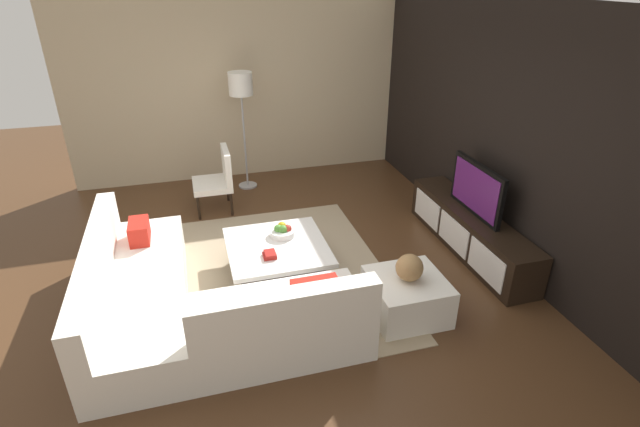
% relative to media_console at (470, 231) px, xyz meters
% --- Properties ---
extents(ground_plane, '(14.00, 14.00, 0.00)m').
position_rel_media_console_xyz_m(ground_plane, '(0.00, -2.40, -0.25)').
color(ground_plane, '#4C301C').
extents(feature_wall_back, '(6.40, 0.12, 2.80)m').
position_rel_media_console_xyz_m(feature_wall_back, '(0.00, 0.30, 1.15)').
color(feature_wall_back, black).
rests_on(feature_wall_back, ground).
extents(side_wall_left, '(0.12, 5.20, 2.80)m').
position_rel_media_console_xyz_m(side_wall_left, '(-3.20, -2.20, 1.15)').
color(side_wall_left, '#C6B28E').
rests_on(side_wall_left, ground).
extents(area_rug, '(3.02, 2.52, 0.01)m').
position_rel_media_console_xyz_m(area_rug, '(-0.10, -2.40, -0.24)').
color(area_rug, tan).
rests_on(area_rug, ground).
extents(media_console, '(2.19, 0.44, 0.50)m').
position_rel_media_console_xyz_m(media_console, '(0.00, 0.00, 0.00)').
color(media_console, black).
rests_on(media_console, ground).
extents(television, '(0.96, 0.06, 0.60)m').
position_rel_media_console_xyz_m(television, '(0.00, 0.00, 0.55)').
color(television, black).
rests_on(television, media_console).
extents(sectional_couch, '(2.45, 2.39, 0.80)m').
position_rel_media_console_xyz_m(sectional_couch, '(0.53, -3.26, 0.03)').
color(sectional_couch, white).
rests_on(sectional_couch, ground).
extents(coffee_table, '(1.07, 1.05, 0.38)m').
position_rel_media_console_xyz_m(coffee_table, '(-0.10, -2.30, -0.05)').
color(coffee_table, black).
rests_on(coffee_table, ground).
extents(accent_chair_near, '(0.57, 0.52, 0.87)m').
position_rel_media_console_xyz_m(accent_chair_near, '(-1.93, -2.74, 0.24)').
color(accent_chair_near, black).
rests_on(accent_chair_near, ground).
extents(floor_lamp, '(0.34, 0.34, 1.74)m').
position_rel_media_console_xyz_m(floor_lamp, '(-2.62, -2.27, 1.23)').
color(floor_lamp, '#A5A5AA').
rests_on(floor_lamp, ground).
extents(ottoman, '(0.70, 0.70, 0.40)m').
position_rel_media_console_xyz_m(ottoman, '(0.90, -1.23, -0.05)').
color(ottoman, white).
rests_on(ottoman, ground).
extents(fruit_bowl, '(0.28, 0.28, 0.14)m').
position_rel_media_console_xyz_m(fruit_bowl, '(-0.28, -2.19, 0.19)').
color(fruit_bowl, silver).
rests_on(fruit_bowl, coffee_table).
extents(decorative_ball, '(0.26, 0.26, 0.26)m').
position_rel_media_console_xyz_m(decorative_ball, '(0.90, -1.23, 0.28)').
color(decorative_ball, '#997247').
rests_on(decorative_ball, ottoman).
extents(book_stack, '(0.15, 0.13, 0.05)m').
position_rel_media_console_xyz_m(book_stack, '(0.12, -2.41, 0.16)').
color(book_stack, maroon).
rests_on(book_stack, coffee_table).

